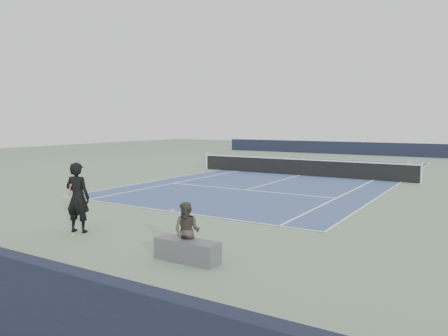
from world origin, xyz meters
The scene contains 7 objects.
ground centered at (0.00, 0.00, 0.00)m, with size 80.00×80.00×0.00m, color slate.
court_surface centered at (0.00, 0.00, 0.01)m, with size 10.97×23.77×0.01m, color #364E80.
tennis_net centered at (0.00, 0.00, 0.50)m, with size 12.90×0.10×1.07m.
windscreen_far centered at (0.00, 17.88, 0.60)m, with size 30.00×0.25×1.20m, color black.
tennis_player centered at (-0.35, -15.40, 0.98)m, with size 0.87×0.70×1.95m.
tennis_ball centered at (-0.10, -15.81, 0.03)m, with size 0.07×0.07×0.07m, color yellow.
spectator_bench centered at (3.73, -15.88, 0.47)m, with size 1.56×0.79×1.31m.
Camera 1 is at (9.29, -23.39, 3.03)m, focal length 35.00 mm.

